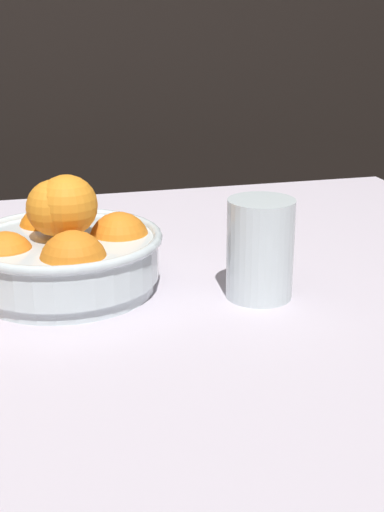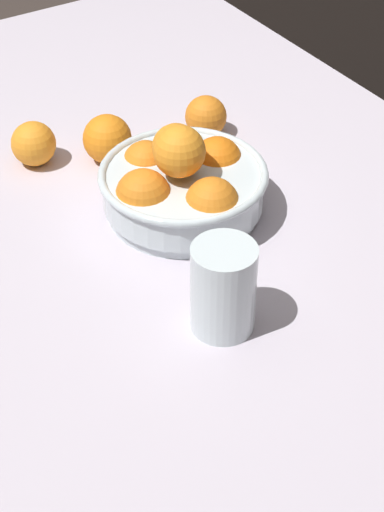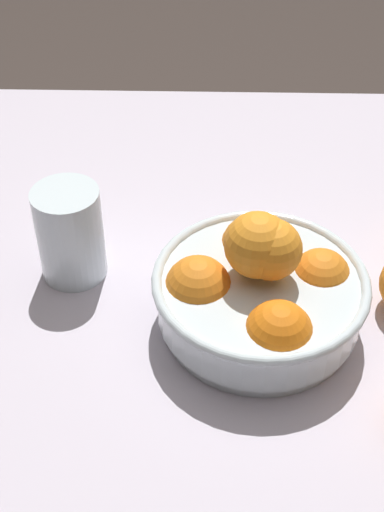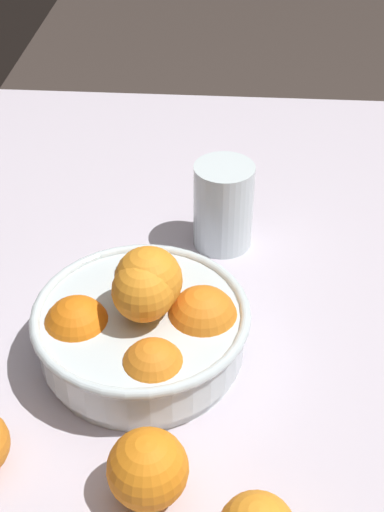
% 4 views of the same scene
% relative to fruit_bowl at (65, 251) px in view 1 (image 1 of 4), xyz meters
% --- Properties ---
extents(dining_table, '(1.46, 1.03, 0.75)m').
position_rel_fruit_bowl_xyz_m(dining_table, '(-0.04, -0.04, -0.12)').
color(dining_table, silver).
rests_on(dining_table, ground_plane).
extents(fruit_bowl, '(0.25, 0.25, 0.15)m').
position_rel_fruit_bowl_xyz_m(fruit_bowl, '(0.00, 0.00, 0.00)').
color(fruit_bowl, silver).
rests_on(fruit_bowl, dining_table).
extents(juice_glass, '(0.08, 0.08, 0.12)m').
position_rel_fruit_bowl_xyz_m(juice_glass, '(0.23, -0.08, 0.00)').
color(juice_glass, '#F4A314').
rests_on(juice_glass, dining_table).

